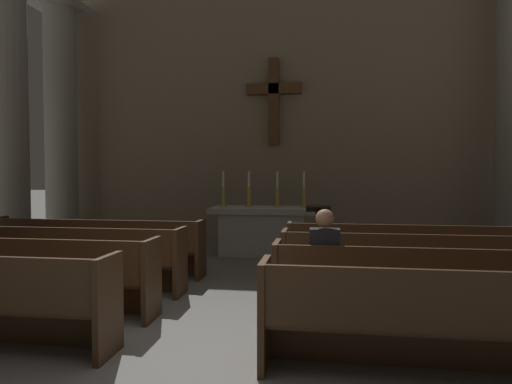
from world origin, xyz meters
The scene contains 18 objects.
ground_plane centered at (0.00, 0.00, 0.00)m, with size 80.00×80.00×0.00m, color slate.
pew_left_row_2 centered at (-2.55, 1.01, 0.48)m, with size 3.70×0.50×0.95m.
pew_left_row_3 centered at (-2.55, 2.06, 0.48)m, with size 3.70×0.50×0.95m.
pew_left_row_4 centered at (-2.55, 3.11, 0.48)m, with size 3.70×0.50×0.95m.
pew_right_row_1 centered at (2.55, -0.04, 0.48)m, with size 3.70×0.50×0.95m.
pew_right_row_2 centered at (2.55, 1.01, 0.48)m, with size 3.70×0.50×0.95m.
pew_right_row_3 centered at (2.55, 2.06, 0.48)m, with size 3.70×0.50×0.95m.
pew_right_row_4 centered at (2.55, 3.11, 0.48)m, with size 3.70×0.50×0.95m.
column_left_third centered at (-5.41, 4.83, 2.94)m, with size 1.18×1.18×6.05m.
column_left_fourth centered at (-5.41, 6.76, 2.94)m, with size 1.18×1.18×6.05m.
altar centered at (0.00, 5.36, 0.53)m, with size 2.20×0.90×1.01m.
candlestick_outer_left centered at (-0.85, 5.36, 1.25)m, with size 0.16×0.16×0.74m.
candlestick_inner_left centered at (-0.30, 5.36, 1.25)m, with size 0.16×0.16×0.74m.
candlestick_inner_right centered at (0.30, 5.36, 1.25)m, with size 0.16×0.16×0.74m.
candlestick_outer_right centered at (0.85, 5.36, 1.25)m, with size 0.16×0.16×0.74m.
apse_with_cross centered at (0.00, 7.72, 3.21)m, with size 12.08×0.51×6.40m.
lectern centered at (1.16, 4.16, 0.55)m, with size 0.44×0.36×1.15m.
lone_worshipper centered at (1.25, 1.05, 0.69)m, with size 0.32×0.43×1.32m.
Camera 1 is at (1.22, -3.83, 1.69)m, focal length 31.23 mm.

